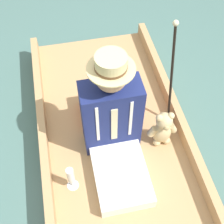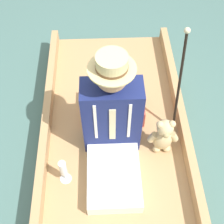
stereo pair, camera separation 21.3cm
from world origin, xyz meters
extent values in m
plane|color=#476B66|center=(0.00, 0.00, 0.00)|extent=(16.00, 16.00, 0.00)
cube|color=tan|center=(0.00, 0.00, 0.06)|extent=(1.15, 2.50, 0.12)
cube|color=tan|center=(-0.55, 0.00, 0.18)|extent=(0.06, 2.50, 0.12)
cube|color=tan|center=(0.55, 0.00, 0.18)|extent=(0.06, 2.50, 0.12)
cube|color=#B24738|center=(-0.01, -0.29, 0.21)|extent=(0.46, 0.32, 0.17)
cube|color=white|center=(0.03, 0.33, 0.18)|extent=(0.38, 0.49, 0.11)
cube|color=navy|center=(0.03, -0.02, 0.44)|extent=(0.42, 0.21, 0.63)
cube|color=beige|center=(0.03, 0.08, 0.49)|extent=(0.04, 0.01, 0.35)
cube|color=white|center=(-0.09, 0.08, 0.52)|extent=(0.02, 0.01, 0.38)
cube|color=white|center=(0.14, 0.08, 0.52)|extent=(0.02, 0.01, 0.38)
sphere|color=tan|center=(0.03, -0.02, 0.86)|extent=(0.20, 0.20, 0.20)
cylinder|color=#CCB77F|center=(0.03, -0.02, 0.92)|extent=(0.30, 0.30, 0.01)
cylinder|color=#CCB77F|center=(0.03, -0.02, 0.97)|extent=(0.19, 0.19, 0.09)
cylinder|color=brown|center=(0.03, -0.02, 0.94)|extent=(0.20, 0.20, 0.02)
ellipsoid|color=tan|center=(-0.35, 0.06, 0.23)|extent=(0.15, 0.12, 0.22)
sphere|color=tan|center=(-0.35, 0.06, 0.39)|extent=(0.12, 0.12, 0.12)
sphere|color=tan|center=(-0.35, 0.11, 0.38)|extent=(0.05, 0.05, 0.05)
sphere|color=tan|center=(-0.40, 0.06, 0.44)|extent=(0.05, 0.05, 0.05)
sphere|color=tan|center=(-0.31, 0.06, 0.44)|extent=(0.05, 0.05, 0.05)
cylinder|color=tan|center=(-0.43, 0.06, 0.27)|extent=(0.08, 0.06, 0.09)
cylinder|color=tan|center=(-0.28, 0.06, 0.27)|extent=(0.08, 0.06, 0.09)
sphere|color=tan|center=(-0.39, 0.09, 0.15)|extent=(0.06, 0.06, 0.06)
sphere|color=tan|center=(-0.32, 0.09, 0.15)|extent=(0.06, 0.06, 0.06)
cylinder|color=silver|center=(0.37, 0.30, 0.13)|extent=(0.08, 0.08, 0.01)
cylinder|color=silver|center=(0.37, 0.30, 0.17)|extent=(0.01, 0.01, 0.09)
cylinder|color=silver|center=(0.37, 0.30, 0.29)|extent=(0.05, 0.05, 0.15)
cylinder|color=black|center=(-0.48, -0.22, 0.54)|extent=(0.02, 0.24, 0.83)
sphere|color=beige|center=(-0.48, -0.33, 0.95)|extent=(0.04, 0.04, 0.04)
camera|label=1|loc=(0.29, 1.26, 2.25)|focal=50.00mm
camera|label=2|loc=(0.08, 1.28, 2.25)|focal=50.00mm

